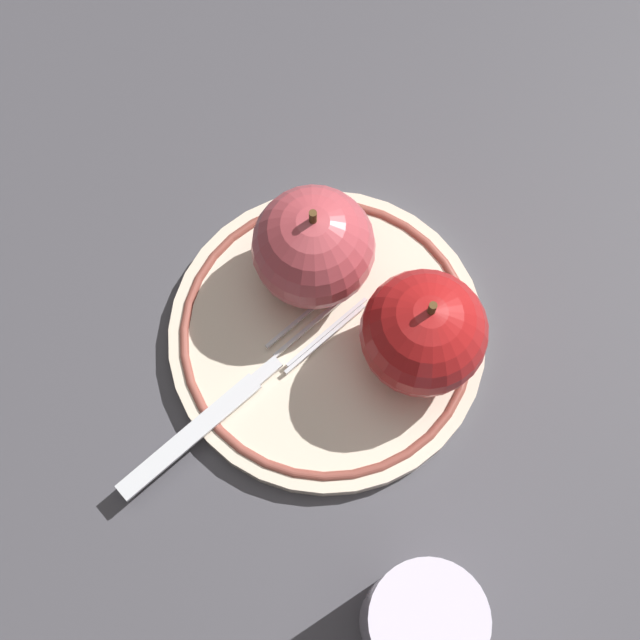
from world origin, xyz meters
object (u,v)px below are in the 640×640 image
object	(u,v)px
apple_red_whole	(313,247)
drinking_glass	(419,621)
plate	(320,334)
fork	(237,396)
apple_second_whole	(424,333)

from	to	relation	value
apple_red_whole	drinking_glass	xyz separation A→B (m)	(-0.10, 0.20, -0.00)
plate	apple_red_whole	size ratio (longest dim) A/B	2.37
plate	drinking_glass	bearing A→B (deg)	119.37
apple_red_whole	drinking_glass	size ratio (longest dim) A/B	0.82
drinking_glass	apple_red_whole	bearing A→B (deg)	-62.62
plate	fork	bearing A→B (deg)	52.90
apple_second_whole	apple_red_whole	bearing A→B (deg)	-27.44
plate	fork	xyz separation A→B (m)	(0.04, 0.05, 0.01)
plate	apple_second_whole	distance (m)	0.08
fork	apple_red_whole	bearing A→B (deg)	18.73
fork	plate	bearing A→B (deg)	-1.65
apple_red_whole	fork	distance (m)	0.10
fork	apple_second_whole	bearing A→B (deg)	-27.42
plate	drinking_glass	size ratio (longest dim) A/B	1.95
plate	apple_red_whole	world-z (taller)	apple_red_whole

